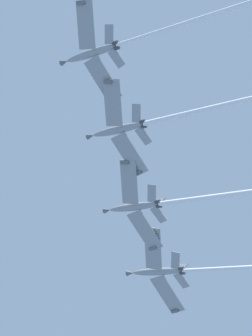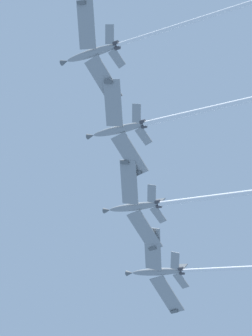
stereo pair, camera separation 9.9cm
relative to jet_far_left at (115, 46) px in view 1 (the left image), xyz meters
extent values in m
ellipsoid|color=gray|center=(-3.82, 2.81, 2.70)|extent=(9.89, 7.86, 7.12)
cone|color=#595E60|center=(-8.51, 6.25, 6.01)|extent=(2.31, 2.14, 1.83)
ellipsoid|color=black|center=(-5.05, 3.71, 4.26)|extent=(2.91, 2.51, 2.17)
cube|color=gray|center=(-6.44, -1.85, 2.21)|extent=(6.40, 9.55, 1.96)
cube|color=#595E60|center=(-8.61, -5.34, 2.17)|extent=(1.77, 1.26, 1.00)
cube|color=gray|center=(-0.16, 6.69, 2.21)|extent=(8.99, 8.23, 1.96)
cube|color=#595E60|center=(2.53, 9.81, 2.17)|extent=(1.58, 1.70, 1.00)
cube|color=gray|center=(-1.67, -1.60, 0.22)|extent=(2.69, 3.93, 1.03)
cube|color=gray|center=(1.03, 2.07, 0.22)|extent=(3.88, 3.43, 1.03)
cube|color=#595E60|center=(0.10, -0.08, 1.54)|extent=(2.90, 2.20, 3.62)
cylinder|color=#38383D|center=(-0.06, -0.51, -0.26)|extent=(1.49, 1.39, 1.19)
cylinder|color=#38383D|center=(0.47, 0.21, -0.26)|extent=(1.49, 1.39, 1.19)
cylinder|color=white|center=(11.04, -8.12, -7.93)|extent=(22.11, 16.52, 15.76)
ellipsoid|color=gray|center=(5.66, 14.89, 1.52)|extent=(9.87, 7.94, 7.07)
cone|color=#595E60|center=(0.99, 18.39, 4.81)|extent=(2.31, 2.15, 1.83)
ellipsoid|color=black|center=(4.43, 15.81, 3.07)|extent=(2.91, 2.53, 2.16)
cube|color=gray|center=(3.01, 10.26, 1.04)|extent=(6.46, 9.55, 1.94)
cube|color=#595E60|center=(0.82, 6.78, 1.00)|extent=(1.77, 1.27, 0.99)
cube|color=gray|center=(9.36, 18.75, 1.04)|extent=(9.02, 8.20, 1.94)
cube|color=#595E60|center=(12.06, 21.85, 1.00)|extent=(1.57, 1.70, 0.99)
cube|color=gray|center=(7.79, 10.46, -0.94)|extent=(2.72, 3.94, 1.02)
cube|color=gray|center=(10.52, 14.11, -0.94)|extent=(3.89, 3.42, 1.02)
cube|color=#595E60|center=(9.57, 11.98, 0.38)|extent=(2.88, 2.22, 3.62)
cylinder|color=#38383D|center=(9.41, 11.54, -1.41)|extent=(1.49, 1.40, 1.19)
cylinder|color=#38383D|center=(9.94, 12.26, -1.41)|extent=(1.49, 1.40, 1.19)
cylinder|color=white|center=(22.86, 2.06, -10.68)|extent=(27.06, 20.55, 19.19)
ellipsoid|color=gray|center=(13.72, 28.83, 2.14)|extent=(9.81, 7.86, 7.26)
cone|color=#595E60|center=(9.09, 32.27, 5.54)|extent=(2.31, 2.15, 1.85)
ellipsoid|color=black|center=(12.52, 29.72, 3.73)|extent=(2.90, 2.51, 2.20)
cube|color=gray|center=(11.08, 24.19, 1.65)|extent=(6.42, 9.54, 2.00)
cube|color=#595E60|center=(8.89, 20.71, 1.60)|extent=(1.76, 1.27, 1.02)
cube|color=gray|center=(17.40, 32.70, 1.65)|extent=(8.99, 8.19, 2.00)
cube|color=#595E60|center=(20.10, 35.80, 1.60)|extent=(1.56, 1.69, 1.02)
cube|color=gray|center=(15.82, 24.43, -0.39)|extent=(2.70, 3.93, 1.05)
cube|color=gray|center=(18.54, 28.09, -0.39)|extent=(3.88, 3.42, 1.05)
cube|color=#595E60|center=(17.62, 25.94, 0.92)|extent=(2.91, 2.22, 3.63)
cylinder|color=#38383D|center=(17.43, 25.52, -0.88)|extent=(1.49, 1.40, 1.20)
cylinder|color=#38383D|center=(17.96, 26.24, -0.88)|extent=(1.49, 1.40, 1.20)
cylinder|color=white|center=(28.69, 17.71, -8.94)|extent=(22.65, 17.16, 16.73)
ellipsoid|color=gray|center=(22.82, 40.53, 2.27)|extent=(9.92, 7.83, 7.12)
cone|color=#595E60|center=(18.11, 43.95, 5.58)|extent=(2.31, 2.14, 1.83)
ellipsoid|color=black|center=(21.59, 41.43, 3.83)|extent=(2.92, 2.50, 2.17)
cube|color=gray|center=(20.22, 35.86, 1.79)|extent=(6.37, 9.55, 1.95)
cube|color=#595E60|center=(18.07, 32.36, 1.74)|extent=(1.77, 1.26, 0.99)
cube|color=gray|center=(26.46, 44.43, 1.79)|extent=(8.97, 8.25, 1.95)
cube|color=#595E60|center=(29.14, 47.55, 1.74)|extent=(1.58, 1.69, 0.99)
cube|color=gray|center=(24.99, 36.12, -0.20)|extent=(2.68, 3.93, 1.03)
cube|color=gray|center=(27.68, 39.81, -0.20)|extent=(3.88, 3.44, 1.03)
cube|color=#595E60|center=(26.75, 37.66, 1.11)|extent=(2.91, 2.19, 3.62)
cylinder|color=#38383D|center=(26.59, 37.22, -0.68)|extent=(1.49, 1.39, 1.19)
cylinder|color=#38383D|center=(27.12, 37.95, -0.68)|extent=(1.49, 1.39, 1.19)
camera|label=1|loc=(1.69, -1.47, -106.91)|focal=60.42mm
camera|label=2|loc=(1.60, -1.44, -106.91)|focal=60.42mm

